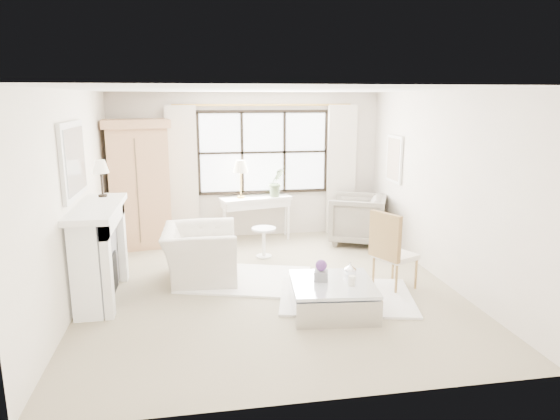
# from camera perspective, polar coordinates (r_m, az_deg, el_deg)

# --- Properties ---
(floor) EXTENTS (5.50, 5.50, 0.00)m
(floor) POSITION_cam_1_polar(r_m,az_deg,el_deg) (7.10, -1.18, -8.77)
(floor) COLOR tan
(floor) RESTS_ON ground
(ceiling) EXTENTS (5.50, 5.50, 0.00)m
(ceiling) POSITION_cam_1_polar(r_m,az_deg,el_deg) (6.60, -1.29, 13.59)
(ceiling) COLOR white
(ceiling) RESTS_ON ground
(wall_back) EXTENTS (5.00, 0.00, 5.00)m
(wall_back) POSITION_cam_1_polar(r_m,az_deg,el_deg) (9.41, -3.74, 5.07)
(wall_back) COLOR beige
(wall_back) RESTS_ON ground
(wall_front) EXTENTS (5.00, 0.00, 5.00)m
(wall_front) POSITION_cam_1_polar(r_m,az_deg,el_deg) (4.10, 4.54, -5.07)
(wall_front) COLOR silver
(wall_front) RESTS_ON ground
(wall_left) EXTENTS (0.00, 5.50, 5.50)m
(wall_left) POSITION_cam_1_polar(r_m,az_deg,el_deg) (6.82, -22.49, 1.18)
(wall_left) COLOR white
(wall_left) RESTS_ON ground
(wall_right) EXTENTS (0.00, 5.50, 5.50)m
(wall_right) POSITION_cam_1_polar(r_m,az_deg,el_deg) (7.50, 18.03, 2.51)
(wall_right) COLOR beige
(wall_right) RESTS_ON ground
(window_pane) EXTENTS (2.40, 0.02, 1.50)m
(window_pane) POSITION_cam_1_polar(r_m,az_deg,el_deg) (9.40, -1.92, 6.61)
(window_pane) COLOR white
(window_pane) RESTS_ON wall_back
(window_frame) EXTENTS (2.50, 0.04, 1.50)m
(window_frame) POSITION_cam_1_polar(r_m,az_deg,el_deg) (9.39, -1.91, 6.60)
(window_frame) COLOR black
(window_frame) RESTS_ON wall_back
(curtain_rod) EXTENTS (3.30, 0.04, 0.04)m
(curtain_rod) POSITION_cam_1_polar(r_m,az_deg,el_deg) (9.29, -1.90, 11.91)
(curtain_rod) COLOR #B48A3E
(curtain_rod) RESTS_ON wall_back
(curtain_left) EXTENTS (0.55, 0.10, 2.47)m
(curtain_left) POSITION_cam_1_polar(r_m,az_deg,el_deg) (9.28, -11.06, 4.03)
(curtain_left) COLOR beige
(curtain_left) RESTS_ON ground
(curtain_right) EXTENTS (0.55, 0.10, 2.47)m
(curtain_right) POSITION_cam_1_polar(r_m,az_deg,el_deg) (9.69, 7.02, 4.53)
(curtain_right) COLOR silver
(curtain_right) RESTS_ON ground
(fireplace) EXTENTS (0.58, 1.66, 1.26)m
(fireplace) POSITION_cam_1_polar(r_m,az_deg,el_deg) (6.94, -20.17, -4.43)
(fireplace) COLOR white
(fireplace) RESTS_ON ground
(mirror_frame) EXTENTS (0.05, 1.15, 0.95)m
(mirror_frame) POSITION_cam_1_polar(r_m,az_deg,el_deg) (6.74, -22.59, 5.28)
(mirror_frame) COLOR silver
(mirror_frame) RESTS_ON wall_left
(mirror_glass) EXTENTS (0.02, 1.00, 0.80)m
(mirror_glass) POSITION_cam_1_polar(r_m,az_deg,el_deg) (6.73, -22.34, 5.29)
(mirror_glass) COLOR silver
(mirror_glass) RESTS_ON wall_left
(art_frame) EXTENTS (0.04, 0.62, 0.82)m
(art_frame) POSITION_cam_1_polar(r_m,az_deg,el_deg) (8.98, 12.93, 5.69)
(art_frame) COLOR white
(art_frame) RESTS_ON wall_right
(art_canvas) EXTENTS (0.01, 0.52, 0.72)m
(art_canvas) POSITION_cam_1_polar(r_m,az_deg,el_deg) (8.98, 12.82, 5.69)
(art_canvas) COLOR #BBA891
(art_canvas) RESTS_ON wall_right
(mantel_lamp) EXTENTS (0.22, 0.22, 0.51)m
(mantel_lamp) POSITION_cam_1_polar(r_m,az_deg,el_deg) (7.27, -19.81, 4.50)
(mantel_lamp) COLOR black
(mantel_lamp) RESTS_ON fireplace
(armoire) EXTENTS (1.21, 0.86, 2.24)m
(armoire) POSITION_cam_1_polar(r_m,az_deg,el_deg) (9.03, -15.82, 2.94)
(armoire) COLOR tan
(armoire) RESTS_ON floor
(console_table) EXTENTS (1.37, 0.73, 0.80)m
(console_table) POSITION_cam_1_polar(r_m,az_deg,el_deg) (9.35, -2.78, -0.90)
(console_table) COLOR white
(console_table) RESTS_ON floor
(console_lamp) EXTENTS (0.28, 0.28, 0.69)m
(console_lamp) POSITION_cam_1_polar(r_m,az_deg,el_deg) (9.13, -4.54, 4.86)
(console_lamp) COLOR #B7913F
(console_lamp) RESTS_ON console_table
(orchid_plant) EXTENTS (0.34, 0.30, 0.53)m
(orchid_plant) POSITION_cam_1_polar(r_m,az_deg,el_deg) (9.25, -0.43, 3.19)
(orchid_plant) COLOR #5C724C
(orchid_plant) RESTS_ON console_table
(side_table) EXTENTS (0.40, 0.40, 0.51)m
(side_table) POSITION_cam_1_polar(r_m,az_deg,el_deg) (8.27, -1.86, -3.22)
(side_table) COLOR white
(side_table) RESTS_ON floor
(rug_left) EXTENTS (2.09, 1.74, 0.03)m
(rug_left) POSITION_cam_1_polar(r_m,az_deg,el_deg) (7.35, -3.94, -7.90)
(rug_left) COLOR white
(rug_left) RESTS_ON floor
(rug_right) EXTENTS (1.98, 1.65, 0.03)m
(rug_right) POSITION_cam_1_polar(r_m,az_deg,el_deg) (6.79, 7.56, -9.77)
(rug_right) COLOR white
(rug_right) RESTS_ON floor
(club_armchair) EXTENTS (1.08, 1.23, 0.77)m
(club_armchair) POSITION_cam_1_polar(r_m,az_deg,el_deg) (7.38, -9.12, -4.91)
(club_armchair) COLOR beige
(club_armchair) RESTS_ON floor
(wingback_chair) EXTENTS (1.28, 1.27, 0.89)m
(wingback_chair) POSITION_cam_1_polar(r_m,az_deg,el_deg) (9.18, 8.85, -1.02)
(wingback_chair) COLOR gray
(wingback_chair) RESTS_ON floor
(french_chair) EXTENTS (0.65, 0.64, 1.08)m
(french_chair) POSITION_cam_1_polar(r_m,az_deg,el_deg) (7.14, 12.85, -6.30)
(french_chair) COLOR #9D7742
(french_chair) RESTS_ON floor
(coffee_table) EXTENTS (1.10, 1.10, 0.38)m
(coffee_table) POSITION_cam_1_polar(r_m,az_deg,el_deg) (6.31, 6.01, -9.88)
(coffee_table) COLOR silver
(coffee_table) RESTS_ON floor
(planter_box) EXTENTS (0.21, 0.21, 0.12)m
(planter_box) POSITION_cam_1_polar(r_m,az_deg,el_deg) (6.26, 4.71, -7.47)
(planter_box) COLOR slate
(planter_box) RESTS_ON coffee_table
(planter_flowers) EXTENTS (0.14, 0.14, 0.14)m
(planter_flowers) POSITION_cam_1_polar(r_m,az_deg,el_deg) (6.22, 4.73, -6.32)
(planter_flowers) COLOR #5C3078
(planter_flowers) RESTS_ON planter_box
(pillar_candle) EXTENTS (0.09, 0.09, 0.12)m
(pillar_candle) POSITION_cam_1_polar(r_m,az_deg,el_deg) (6.14, 8.19, -8.00)
(pillar_candle) COLOR beige
(pillar_candle) RESTS_ON coffee_table
(coffee_vase) EXTENTS (0.19, 0.19, 0.17)m
(coffee_vase) POSITION_cam_1_polar(r_m,az_deg,el_deg) (6.48, 8.03, -6.68)
(coffee_vase) COLOR white
(coffee_vase) RESTS_ON coffee_table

